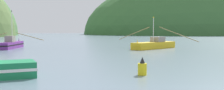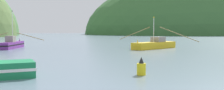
# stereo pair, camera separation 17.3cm
# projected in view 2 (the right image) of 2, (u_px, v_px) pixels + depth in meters

# --- Properties ---
(hill_far_right) EXTENTS (215.99, 172.79, 102.42)m
(hill_far_right) POSITION_uv_depth(u_px,v_px,m) (203.00, 34.00, 241.81)
(hill_far_right) COLOR #386633
(hill_far_right) RESTS_ON ground
(fishing_boat_yellow) EXTENTS (10.81, 15.95, 5.97)m
(fishing_boat_yellow) POSITION_uv_depth(u_px,v_px,m) (155.00, 45.00, 50.10)
(fishing_boat_yellow) COLOR gold
(fishing_boat_yellow) RESTS_ON ground
(fishing_boat_purple) EXTENTS (11.65, 9.62, 7.21)m
(fishing_boat_purple) POSITION_uv_depth(u_px,v_px,m) (12.00, 44.00, 50.78)
(fishing_boat_purple) COLOR #6B2D84
(fishing_boat_purple) RESTS_ON ground
(channel_buoy) EXTENTS (0.70, 0.70, 1.41)m
(channel_buoy) POSITION_uv_depth(u_px,v_px,m) (141.00, 68.00, 20.63)
(channel_buoy) COLOR yellow
(channel_buoy) RESTS_ON ground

